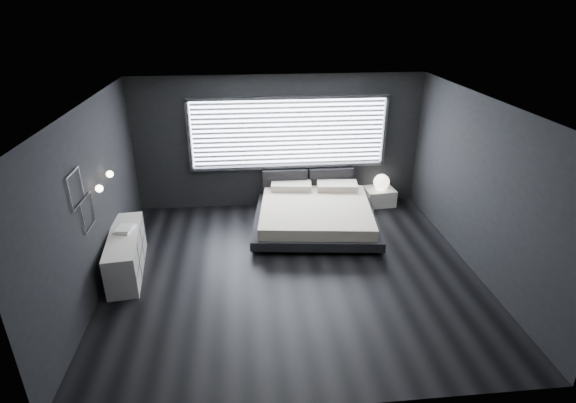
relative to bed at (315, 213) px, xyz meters
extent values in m
plane|color=black|center=(-0.62, -1.59, -0.29)|extent=(6.00, 6.00, 0.00)
plane|color=white|center=(-0.62, -1.59, 2.51)|extent=(6.00, 6.00, 0.00)
cube|color=black|center=(-0.62, 1.16, 1.11)|extent=(6.00, 0.04, 2.80)
cube|color=black|center=(-0.62, -4.34, 1.11)|extent=(6.00, 0.04, 2.80)
cube|color=black|center=(-3.62, -1.59, 1.11)|extent=(0.04, 5.50, 2.80)
cube|color=black|center=(2.38, -1.59, 1.11)|extent=(0.04, 5.50, 2.80)
cube|color=white|center=(-0.42, 1.14, 1.32)|extent=(4.00, 0.02, 1.38)
cube|color=#47474C|center=(-2.46, 1.11, 1.32)|extent=(0.06, 0.08, 1.48)
cube|color=#47474C|center=(1.62, 1.11, 1.32)|extent=(0.06, 0.08, 1.48)
cube|color=#47474C|center=(-0.42, 1.11, 2.05)|extent=(4.14, 0.08, 0.06)
cube|color=#47474C|center=(-0.42, 1.11, 0.59)|extent=(4.14, 0.08, 0.06)
cube|color=silver|center=(-0.42, 1.08, 1.32)|extent=(3.94, 0.03, 1.32)
cube|color=black|center=(-0.51, 1.05, 0.28)|extent=(0.96, 0.16, 0.52)
cube|color=black|center=(0.49, 1.05, 0.28)|extent=(0.96, 0.16, 0.52)
cylinder|color=silver|center=(-3.57, -1.54, 1.31)|extent=(0.10, 0.02, 0.02)
sphere|color=#FFE5B7|center=(-3.50, -1.54, 1.31)|extent=(0.11, 0.11, 0.11)
cylinder|color=silver|center=(-3.57, -0.94, 1.31)|extent=(0.10, 0.02, 0.02)
sphere|color=#FFE5B7|center=(-3.50, -0.94, 1.31)|extent=(0.11, 0.11, 0.11)
cube|color=#47474C|center=(-3.59, -2.14, 1.79)|extent=(0.01, 0.46, 0.02)
cube|color=#47474C|center=(-3.59, -2.14, 1.33)|extent=(0.01, 0.46, 0.02)
cube|color=#47474C|center=(-3.59, -1.91, 1.56)|extent=(0.01, 0.02, 0.46)
cube|color=#47474C|center=(-3.59, -2.37, 1.56)|extent=(0.01, 0.02, 0.46)
cube|color=#47474C|center=(-3.59, -1.89, 1.32)|extent=(0.01, 0.46, 0.02)
cube|color=#47474C|center=(-3.59, -1.89, 0.86)|extent=(0.01, 0.46, 0.02)
cube|color=#47474C|center=(-3.59, -1.66, 1.09)|extent=(0.01, 0.02, 0.46)
cube|color=#47474C|center=(-3.59, -2.12, 1.09)|extent=(0.01, 0.02, 0.46)
cube|color=black|center=(-1.13, -0.83, -0.24)|extent=(0.14, 0.14, 0.09)
cube|color=black|center=(0.90, -1.07, -0.24)|extent=(0.14, 0.14, 0.09)
cube|color=black|center=(-0.91, 0.99, -0.24)|extent=(0.14, 0.14, 0.09)
cube|color=black|center=(1.12, 0.74, -0.24)|extent=(0.14, 0.14, 0.09)
cube|color=black|center=(-0.01, -0.04, -0.11)|extent=(2.62, 2.53, 0.17)
cube|color=beige|center=(-0.01, -0.04, 0.08)|extent=(2.35, 2.35, 0.22)
cube|color=beige|center=(-0.39, 0.85, 0.26)|extent=(0.89, 0.55, 0.14)
cube|color=beige|center=(0.58, 0.73, 0.26)|extent=(0.89, 0.55, 0.14)
cube|color=silver|center=(1.56, 0.91, -0.10)|extent=(0.67, 0.58, 0.37)
sphere|color=white|center=(1.58, 0.87, 0.25)|extent=(0.34, 0.34, 0.34)
cube|color=silver|center=(-3.35, -1.28, 0.05)|extent=(0.66, 1.73, 0.68)
cube|color=#47474C|center=(-3.11, -1.26, 0.05)|extent=(0.19, 1.66, 0.66)
cube|color=white|center=(-3.36, -1.14, 0.41)|extent=(0.33, 0.39, 0.04)
cube|color=white|center=(-3.35, -1.16, 0.45)|extent=(0.26, 0.33, 0.03)
camera|label=1|loc=(-1.33, -7.89, 3.87)|focal=28.00mm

